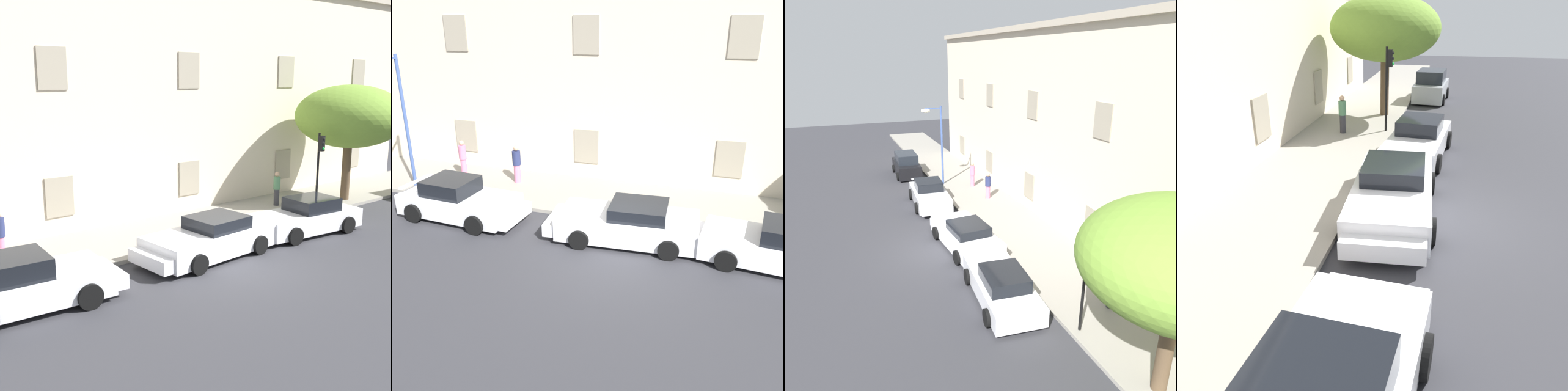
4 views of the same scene
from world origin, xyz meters
TOP-DOWN VIEW (x-y plane):
  - ground_plane at (0.00, 0.00)m, footprint 80.00×80.00m
  - sidewalk at (0.00, 4.41)m, footprint 60.00×3.95m
  - building_facade at (-0.00, 8.03)m, footprint 38.07×3.79m
  - sportscar_red_lead at (-6.14, 1.17)m, footprint 4.75×2.44m
  - sportscar_yellow_flank at (-0.13, 1.32)m, footprint 5.11×2.48m
  - sportscar_white_middle at (4.55, 1.14)m, footprint 5.05×2.42m
  - hatchback_parked at (-13.25, 1.12)m, footprint 3.96×1.97m
  - traffic_light at (7.45, 2.71)m, footprint 0.22×0.36m
  - street_lamp at (-9.72, 2.59)m, footprint 0.44×1.42m
  - pedestrian_admiring at (-5.77, 4.87)m, footprint 0.49×0.49m
  - pedestrian_strolling at (6.77, 4.54)m, footprint 0.41×0.41m
  - pedestrian_bystander at (-8.40, 4.78)m, footprint 0.45×0.45m

SIDE VIEW (x-z plane):
  - ground_plane at x=0.00m, z-range 0.00..0.00m
  - sidewalk at x=0.00m, z-range 0.00..0.14m
  - sportscar_yellow_flank at x=-0.13m, z-range -0.08..1.27m
  - sportscar_white_middle at x=4.55m, z-range -0.09..1.29m
  - sportscar_red_lead at x=-6.14m, z-range -0.10..1.38m
  - hatchback_parked at x=-13.25m, z-range -0.08..1.67m
  - pedestrian_strolling at x=6.77m, z-range 0.16..1.75m
  - pedestrian_admiring at x=-5.77m, z-range 0.15..1.81m
  - pedestrian_bystander at x=-8.40m, z-range 0.17..1.86m
  - traffic_light at x=7.45m, z-range 0.78..4.25m
  - street_lamp at x=-9.72m, z-range 1.20..6.68m
  - building_facade at x=0.00m, z-range 0.02..10.42m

